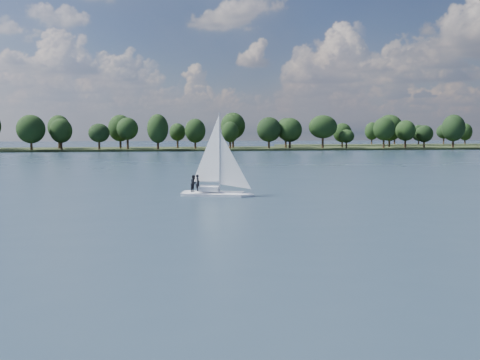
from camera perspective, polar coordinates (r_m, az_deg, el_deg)
name	(u,v)px	position (r m, az deg, el deg)	size (l,w,h in m)	color
ground	(237,166)	(114.54, -0.30, 1.52)	(700.00, 700.00, 0.00)	#233342
far_shore	(193,150)	(225.65, -5.01, 3.24)	(660.00, 40.00, 1.50)	black
far_shore_back	(472,145)	(326.25, 23.49, 3.40)	(220.00, 30.00, 1.40)	black
sailboat	(213,172)	(59.62, -2.90, 0.85)	(7.63, 4.43, 9.70)	white
treeline	(195,131)	(221.86, -4.85, 5.28)	(562.90, 73.58, 17.90)	black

